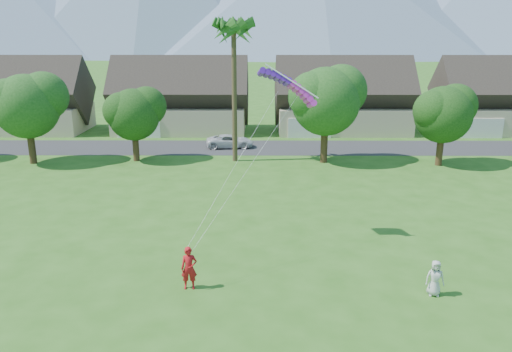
{
  "coord_description": "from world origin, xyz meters",
  "views": [
    {
      "loc": [
        0.13,
        -15.63,
        11.08
      ],
      "look_at": [
        0.0,
        10.0,
        3.8
      ],
      "focal_mm": 35.0,
      "sensor_mm": 36.0,
      "label": 1
    }
  ],
  "objects_px": {
    "kite_flyer": "(189,268)",
    "watcher": "(435,278)",
    "parked_car": "(230,141)",
    "parafoil_kite": "(290,83)"
  },
  "relations": [
    {
      "from": "watcher",
      "to": "parked_car",
      "type": "distance_m",
      "value": 31.68
    },
    {
      "from": "kite_flyer",
      "to": "watcher",
      "type": "height_order",
      "value": "kite_flyer"
    },
    {
      "from": "parked_car",
      "to": "parafoil_kite",
      "type": "xyz_separation_m",
      "value": [
        4.54,
        -23.18,
        7.96
      ]
    },
    {
      "from": "parked_car",
      "to": "parafoil_kite",
      "type": "distance_m",
      "value": 24.93
    },
    {
      "from": "watcher",
      "to": "parked_car",
      "type": "height_order",
      "value": "watcher"
    },
    {
      "from": "kite_flyer",
      "to": "watcher",
      "type": "bearing_deg",
      "value": -7.73
    },
    {
      "from": "kite_flyer",
      "to": "parafoil_kite",
      "type": "bearing_deg",
      "value": 47.34
    },
    {
      "from": "kite_flyer",
      "to": "watcher",
      "type": "xyz_separation_m",
      "value": [
        10.85,
        -0.55,
        -0.18
      ]
    },
    {
      "from": "kite_flyer",
      "to": "parked_car",
      "type": "distance_m",
      "value": 29.29
    },
    {
      "from": "watcher",
      "to": "parafoil_kite",
      "type": "height_order",
      "value": "parafoil_kite"
    }
  ]
}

